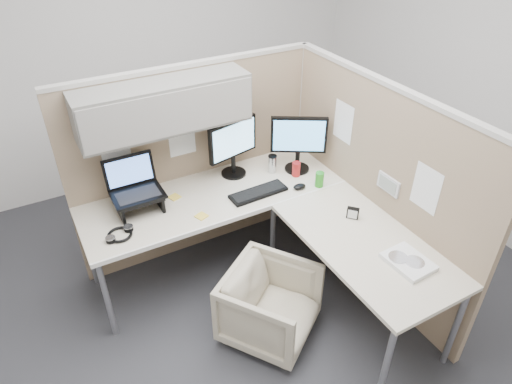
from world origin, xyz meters
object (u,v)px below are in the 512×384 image
office_chair (270,302)px  keyboard (258,193)px  desk (267,218)px  monitor_left (233,144)px

office_chair → keyboard: (0.26, 0.64, 0.44)m
desk → keyboard: bearing=75.7°
office_chair → desk: bearing=28.2°
office_chair → keyboard: size_ratio=1.33×
office_chair → monitor_left: bearing=42.0°
monitor_left → keyboard: 0.44m
keyboard → monitor_left: bearing=93.8°
office_chair → monitor_left: (0.22, 0.98, 0.71)m
desk → keyboard: size_ratio=4.49×
office_chair → keyboard: keyboard is taller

